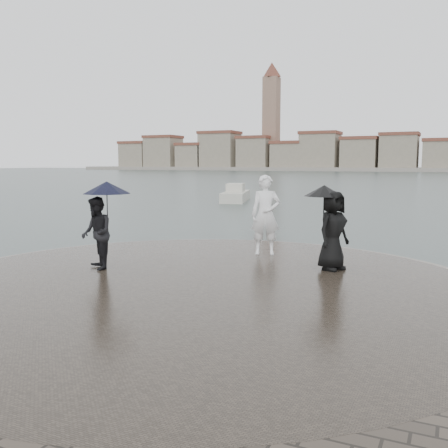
% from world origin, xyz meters
% --- Properties ---
extents(ground, '(400.00, 400.00, 0.00)m').
position_xyz_m(ground, '(0.00, 0.00, 0.00)').
color(ground, '#2B3835').
rests_on(ground, ground).
extents(kerb_ring, '(12.50, 12.50, 0.32)m').
position_xyz_m(kerb_ring, '(0.00, 3.50, 0.16)').
color(kerb_ring, gray).
rests_on(kerb_ring, ground).
extents(quay_tip, '(11.90, 11.90, 0.36)m').
position_xyz_m(quay_tip, '(0.00, 3.50, 0.18)').
color(quay_tip, '#2D261E').
rests_on(quay_tip, ground).
extents(statue, '(0.91, 0.75, 2.14)m').
position_xyz_m(statue, '(0.10, 7.24, 1.43)').
color(statue, white).
rests_on(statue, quay_tip).
extents(visitor_left, '(1.32, 1.16, 2.04)m').
position_xyz_m(visitor_left, '(-2.71, 3.81, 1.50)').
color(visitor_left, black).
rests_on(visitor_left, quay_tip).
extents(visitor_right, '(1.16, 1.09, 1.95)m').
position_xyz_m(visitor_right, '(2.14, 6.05, 1.45)').
color(visitor_right, black).
rests_on(visitor_right, quay_tip).
extents(far_skyline, '(260.00, 20.00, 37.00)m').
position_xyz_m(far_skyline, '(-6.29, 160.71, 5.61)').
color(far_skyline, gray).
rests_on(far_skyline, ground).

